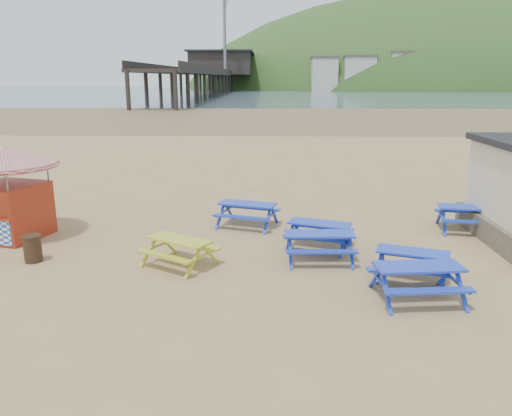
{
  "coord_description": "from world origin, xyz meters",
  "views": [
    {
      "loc": [
        0.15,
        -13.56,
        4.95
      ],
      "look_at": [
        -0.24,
        1.5,
        1.0
      ],
      "focal_mm": 35.0,
      "sensor_mm": 36.0,
      "label": 1
    }
  ],
  "objects_px": {
    "picnic_table_blue_a": "(319,235)",
    "ice_cream_kiosk": "(6,180)",
    "picnic_table_blue_b": "(247,215)",
    "picnic_table_yellow": "(180,252)",
    "litter_bin": "(33,248)"
  },
  "relations": [
    {
      "from": "picnic_table_blue_b",
      "to": "picnic_table_yellow",
      "type": "xyz_separation_m",
      "value": [
        -1.68,
        -3.75,
        -0.03
      ]
    },
    {
      "from": "picnic_table_yellow",
      "to": "litter_bin",
      "type": "bearing_deg",
      "value": -151.0
    },
    {
      "from": "litter_bin",
      "to": "picnic_table_yellow",
      "type": "bearing_deg",
      "value": -2.57
    },
    {
      "from": "picnic_table_blue_b",
      "to": "picnic_table_yellow",
      "type": "relative_size",
      "value": 1.01
    },
    {
      "from": "picnic_table_blue_a",
      "to": "litter_bin",
      "type": "height_order",
      "value": "picnic_table_blue_a"
    },
    {
      "from": "picnic_table_yellow",
      "to": "ice_cream_kiosk",
      "type": "bearing_deg",
      "value": -170.55
    },
    {
      "from": "picnic_table_blue_b",
      "to": "ice_cream_kiosk",
      "type": "distance_m",
      "value": 7.73
    },
    {
      "from": "ice_cream_kiosk",
      "to": "picnic_table_blue_a",
      "type": "bearing_deg",
      "value": 11.72
    },
    {
      "from": "picnic_table_yellow",
      "to": "litter_bin",
      "type": "height_order",
      "value": "litter_bin"
    },
    {
      "from": "picnic_table_yellow",
      "to": "litter_bin",
      "type": "distance_m",
      "value": 4.11
    },
    {
      "from": "picnic_table_blue_a",
      "to": "litter_bin",
      "type": "relative_size",
      "value": 2.92
    },
    {
      "from": "picnic_table_blue_a",
      "to": "picnic_table_yellow",
      "type": "distance_m",
      "value": 4.25
    },
    {
      "from": "picnic_table_blue_a",
      "to": "litter_bin",
      "type": "bearing_deg",
      "value": -150.29
    },
    {
      "from": "picnic_table_blue_a",
      "to": "ice_cream_kiosk",
      "type": "distance_m",
      "value": 9.84
    },
    {
      "from": "picnic_table_blue_b",
      "to": "picnic_table_yellow",
      "type": "height_order",
      "value": "picnic_table_blue_b"
    }
  ]
}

